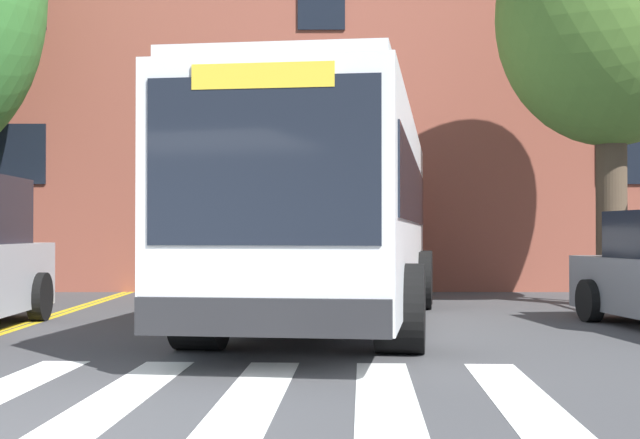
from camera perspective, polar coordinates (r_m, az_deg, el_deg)
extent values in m
cube|color=white|center=(8.40, -19.76, -10.29)|extent=(0.69, 3.64, 0.01)
cube|color=white|center=(8.04, -12.19, -10.75)|extent=(0.69, 3.64, 0.01)
cube|color=white|center=(7.83, -4.05, -11.04)|extent=(0.69, 3.64, 0.01)
cube|color=white|center=(7.77, 4.38, -11.11)|extent=(0.69, 3.64, 0.01)
cube|color=white|center=(7.88, 12.75, -10.95)|extent=(0.69, 3.64, 0.01)
cube|color=gold|center=(22.29, -11.57, -4.36)|extent=(0.12, 36.00, 0.01)
cube|color=gold|center=(22.26, -11.16, -4.37)|extent=(0.12, 36.00, 0.01)
cube|color=white|center=(13.78, 1.06, 0.66)|extent=(3.97, 11.25, 2.65)
cube|color=black|center=(13.69, 6.26, 1.78)|extent=(1.42, 10.04, 0.95)
cube|color=black|center=(14.00, -4.02, 1.72)|extent=(1.42, 10.04, 0.95)
cube|color=black|center=(8.35, -3.55, 3.79)|extent=(2.21, 0.33, 1.59)
cube|color=yellow|center=(8.45, -3.55, 9.18)|extent=(1.35, 0.22, 0.24)
cube|color=#232326|center=(8.34, -3.60, -6.28)|extent=(2.42, 0.43, 0.36)
cube|color=silver|center=(13.89, 1.06, 6.47)|extent=(3.76, 10.79, 0.16)
cylinder|color=black|center=(10.31, 5.31, -5.68)|extent=(0.70, 1.10, 1.03)
cylinder|color=black|center=(10.69, -7.52, -5.51)|extent=(0.70, 1.10, 1.03)
cylinder|color=black|center=(16.18, 6.31, -3.90)|extent=(0.70, 1.10, 1.03)
cylinder|color=black|center=(16.43, -1.99, -3.86)|extent=(0.70, 1.10, 1.03)
cylinder|color=black|center=(17.28, 6.42, -3.71)|extent=(0.70, 1.10, 1.03)
cylinder|color=black|center=(17.51, -1.36, -3.67)|extent=(0.70, 1.10, 1.03)
cylinder|color=black|center=(14.65, -17.35, -4.74)|extent=(0.24, 0.76, 0.76)
cylinder|color=black|center=(14.46, 17.05, -4.99)|extent=(0.29, 0.68, 0.66)
cube|color=navy|center=(22.46, -2.87, -2.86)|extent=(1.94, 4.32, 0.81)
cube|color=black|center=(22.57, -2.84, -0.93)|extent=(1.71, 2.09, 0.69)
cube|color=white|center=(20.26, -1.75, -2.85)|extent=(0.20, 0.04, 0.14)
cube|color=white|center=(20.35, -4.88, -2.84)|extent=(0.20, 0.04, 0.14)
cylinder|color=black|center=(21.09, -0.56, -3.69)|extent=(0.23, 0.66, 0.66)
cylinder|color=black|center=(21.24, -5.69, -3.67)|extent=(0.23, 0.66, 0.66)
cylinder|color=black|center=(23.74, -0.34, -3.37)|extent=(0.23, 0.66, 0.66)
cylinder|color=black|center=(23.87, -4.91, -3.35)|extent=(0.23, 0.66, 0.66)
cylinder|color=#4C3D2D|center=(17.54, 18.31, 0.19)|extent=(0.57, 0.57, 3.37)
ellipsoid|color=#4C752D|center=(17.99, 18.25, 12.17)|extent=(5.68, 5.48, 4.83)
cube|color=brown|center=(24.93, 0.22, 10.79)|extent=(34.69, 7.62, 12.80)
cube|color=black|center=(21.78, -18.38, 4.00)|extent=(1.10, 0.06, 1.40)
cube|color=black|center=(20.66, 0.24, 4.22)|extent=(1.10, 0.06, 1.40)
cube|color=black|center=(21.80, 18.84, 4.00)|extent=(1.10, 0.06, 1.40)
cube|color=black|center=(22.37, -18.34, 13.19)|extent=(1.10, 0.06, 1.40)
cube|color=black|center=(21.27, 0.23, 13.89)|extent=(1.10, 0.06, 1.40)
cube|color=black|center=(22.38, 18.79, 13.18)|extent=(1.10, 0.06, 1.40)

